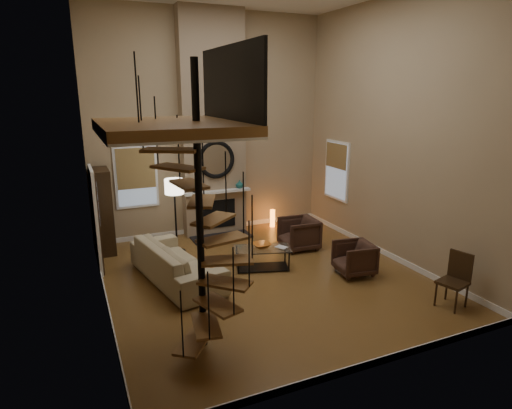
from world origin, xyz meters
name	(u,v)px	position (x,y,z in m)	size (l,w,h in m)	color
ground	(264,277)	(0.00, 0.00, -0.01)	(6.00, 6.50, 0.01)	olive
back_wall	(210,126)	(0.00, 3.25, 2.75)	(6.00, 0.02, 5.50)	tan
front_wall	(380,167)	(0.00, -3.25, 2.75)	(6.00, 0.02, 5.50)	tan
left_wall	(91,147)	(-3.00, 0.00, 2.75)	(0.02, 6.50, 5.50)	tan
right_wall	(394,132)	(3.00, 0.00, 2.75)	(0.02, 6.50, 5.50)	tan
baseboard_back	(213,228)	(0.00, 3.24, 0.06)	(6.00, 0.02, 0.12)	white
baseboard_front	(365,365)	(0.00, -3.24, 0.06)	(6.00, 0.02, 0.12)	white
baseboard_left	(107,302)	(-2.99, 0.00, 0.06)	(0.02, 6.50, 0.12)	white
baseboard_right	(384,252)	(2.99, 0.00, 0.06)	(0.02, 6.50, 0.12)	white
chimney_breast	(213,126)	(0.00, 3.06, 2.75)	(1.60, 0.38, 5.50)	#897459
hearth	(222,237)	(0.00, 2.57, 0.02)	(1.50, 0.60, 0.04)	black
firebox	(217,214)	(0.00, 2.86, 0.55)	(0.95, 0.02, 0.72)	black
mantel	(218,192)	(0.00, 2.78, 1.15)	(1.70, 0.18, 0.06)	white
mirror_frame	(216,160)	(0.00, 2.84, 1.95)	(0.94, 0.94, 0.10)	black
mirror_disc	(216,160)	(0.00, 2.85, 1.95)	(0.80, 0.80, 0.01)	white
vase_left	(196,187)	(-0.55, 2.82, 1.30)	(0.24, 0.24, 0.25)	black
vase_right	(240,184)	(0.60, 2.82, 1.28)	(0.20, 0.20, 0.21)	#185553
window_back	(136,176)	(-1.90, 3.22, 1.62)	(1.02, 0.06, 1.52)	white
window_right	(337,170)	(2.97, 2.00, 1.63)	(0.06, 1.02, 1.52)	white
entry_door	(96,220)	(-2.95, 1.80, 1.05)	(0.10, 1.05, 2.16)	white
loft	(177,122)	(-2.04, -1.80, 3.24)	(1.70, 2.20, 1.09)	brown
spiral_stair	(201,229)	(-1.78, -1.79, 1.78)	(1.47, 1.47, 4.06)	black
hutch	(102,212)	(-2.77, 2.76, 0.95)	(0.41, 0.87, 1.95)	#311F10
sofa	(175,261)	(-1.65, 0.54, 0.40)	(2.50, 0.98, 0.73)	tan
armchair_near	(302,233)	(1.50, 1.15, 0.35)	(0.80, 0.82, 0.75)	#3B241B
armchair_far	(357,258)	(1.77, -0.64, 0.35)	(0.70, 0.72, 0.65)	#3B241B
coffee_table	(262,256)	(0.14, 0.39, 0.28)	(1.29, 0.90, 0.44)	silver
bowl	(262,245)	(0.14, 0.44, 0.50)	(0.37, 0.37, 0.09)	orange
book	(281,248)	(0.49, 0.24, 0.46)	(0.18, 0.24, 0.02)	gray
floor_lamp	(174,192)	(-1.26, 2.04, 1.41)	(0.42, 0.42, 1.73)	black
accent_lamp	(272,218)	(1.56, 2.85, 0.25)	(0.13, 0.13, 0.47)	orange
side_chair	(456,277)	(2.52, -2.38, 0.53)	(0.53, 0.53, 0.95)	#311F10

